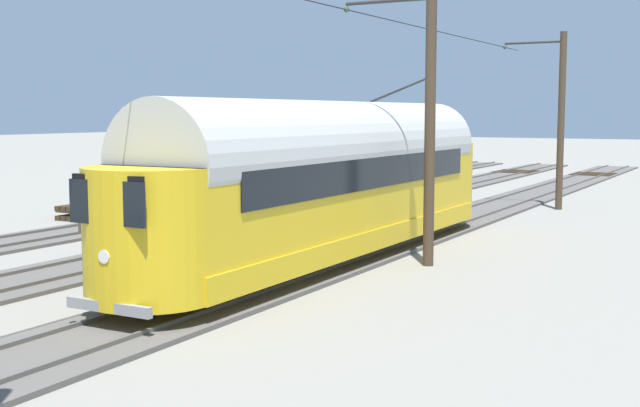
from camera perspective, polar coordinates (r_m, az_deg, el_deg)
ground_plane at (r=28.92m, az=-3.54°, el=-1.73°), size 220.00×220.00×0.00m
track_streetcar_siding at (r=26.87m, az=5.89°, el=-2.24°), size 2.80×80.00×0.18m
track_adjacent_siding at (r=29.18m, az=-3.21°, el=-1.55°), size 2.80×80.00×0.18m
track_third_siding at (r=32.11m, az=-10.82°, el=-0.94°), size 2.80×80.00×0.18m
vintage_streetcar at (r=22.20m, az=0.97°, el=1.75°), size 2.65×17.39×5.11m
flatcar_adjacent at (r=27.32m, az=-5.59°, el=-0.39°), size 2.80×11.16×1.60m
catenary_pole_foreground at (r=35.79m, az=16.07°, el=5.66°), size 2.65×0.28×7.29m
catenary_pole_mid_near at (r=21.77m, az=7.37°, el=5.67°), size 2.65×0.28×7.29m
spare_tie_stack at (r=33.06m, az=-15.70°, el=-0.48°), size 2.40×2.40×0.54m
track_end_bumper at (r=39.20m, az=5.68°, el=0.93°), size 1.80×0.60×0.80m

